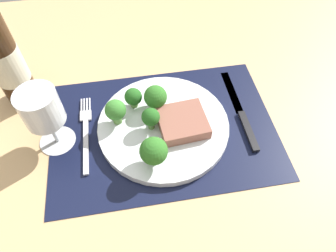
% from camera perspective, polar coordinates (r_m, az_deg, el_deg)
% --- Properties ---
extents(ground_plane, '(1.40, 1.10, 0.03)m').
position_cam_1_polar(ground_plane, '(0.64, -0.85, -1.31)').
color(ground_plane, tan).
extents(placemat, '(0.46, 0.32, 0.00)m').
position_cam_1_polar(placemat, '(0.63, -0.87, -0.45)').
color(placemat, black).
rests_on(placemat, ground_plane).
extents(plate, '(0.27, 0.27, 0.02)m').
position_cam_1_polar(plate, '(0.62, -0.88, 0.06)').
color(plate, silver).
rests_on(plate, placemat).
extents(steak, '(0.10, 0.10, 0.02)m').
position_cam_1_polar(steak, '(0.60, 2.74, 0.74)').
color(steak, '#8C5647').
rests_on(steak, plate).
extents(broccoli_near_steak, '(0.04, 0.04, 0.05)m').
position_cam_1_polar(broccoli_near_steak, '(0.63, -6.59, 5.45)').
color(broccoli_near_steak, '#6B994C').
rests_on(broccoli_near_steak, plate).
extents(broccoli_near_fork, '(0.05, 0.05, 0.06)m').
position_cam_1_polar(broccoli_near_fork, '(0.62, -2.40, 5.50)').
color(broccoli_near_fork, '#5B8942').
rests_on(broccoli_near_fork, plate).
extents(broccoli_center, '(0.04, 0.04, 0.06)m').
position_cam_1_polar(broccoli_center, '(0.60, -9.91, 2.90)').
color(broccoli_center, '#5B8942').
rests_on(broccoli_center, plate).
extents(broccoli_back_left, '(0.04, 0.04, 0.05)m').
position_cam_1_polar(broccoli_back_left, '(0.59, -3.29, 1.64)').
color(broccoli_back_left, '#5B8942').
rests_on(broccoli_back_left, plate).
extents(broccoli_front_edge, '(0.05, 0.05, 0.07)m').
position_cam_1_polar(broccoli_front_edge, '(0.53, -2.73, -4.78)').
color(broccoli_front_edge, '#5B8942').
rests_on(broccoli_front_edge, plate).
extents(fork, '(0.02, 0.19, 0.01)m').
position_cam_1_polar(fork, '(0.64, -15.29, -1.11)').
color(fork, silver).
rests_on(fork, placemat).
extents(knife, '(0.02, 0.23, 0.01)m').
position_cam_1_polar(knife, '(0.67, 13.77, 2.12)').
color(knife, black).
rests_on(knife, placemat).
extents(wine_bottle, '(0.07, 0.07, 0.30)m').
position_cam_1_polar(wine_bottle, '(0.69, -28.72, 11.19)').
color(wine_bottle, '#331E0F').
rests_on(wine_bottle, ground_plane).
extents(wine_glass, '(0.07, 0.07, 0.14)m').
position_cam_1_polar(wine_glass, '(0.58, -22.72, 2.61)').
color(wine_glass, silver).
rests_on(wine_glass, ground_plane).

